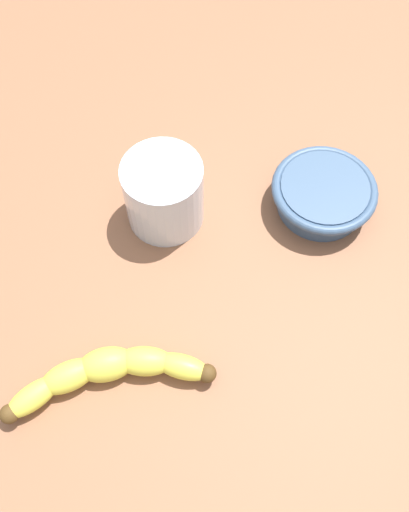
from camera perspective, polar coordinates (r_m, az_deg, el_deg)
wooden_tabletop at (r=64.18cm, az=-4.16°, el=-6.02°), size 120.00×120.00×3.00cm
banana at (r=59.17cm, az=-10.10°, el=-11.87°), size 10.08×21.44×3.67cm
smoothie_glass at (r=65.03cm, az=-4.25°, el=6.36°), size 9.41×9.41×9.19cm
ceramic_bowl at (r=68.67cm, az=12.26°, el=6.34°), size 12.85×12.85×4.14cm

